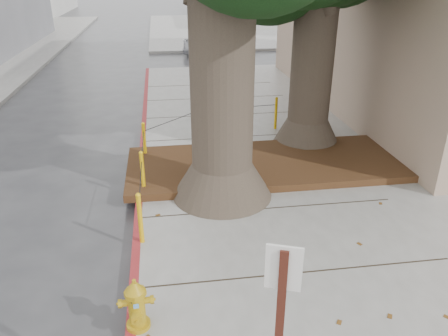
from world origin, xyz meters
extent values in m
plane|color=#28282B|center=(0.00, 0.00, 0.00)|extent=(140.00, 140.00, 0.00)
cube|color=slate|center=(6.00, 30.00, 0.07)|extent=(16.00, 20.00, 0.15)
cube|color=maroon|center=(-2.00, 2.50, 0.07)|extent=(0.14, 26.00, 0.16)
cube|color=black|center=(0.90, 3.90, 0.23)|extent=(6.40, 2.60, 0.16)
cone|color=#4C3F33|center=(-0.30, 2.70, 0.50)|extent=(2.04, 2.04, 0.70)
cylinder|color=#4C3F33|center=(-0.30, 2.70, 2.53)|extent=(1.20, 1.20, 4.22)
cone|color=#4C3F33|center=(2.30, 5.20, 0.50)|extent=(1.77, 1.77, 0.70)
cylinder|color=#4C3F33|center=(2.30, 5.20, 2.32)|extent=(1.04, 1.04, 3.84)
cylinder|color=#D6A10B|center=(-1.90, 1.20, 0.60)|extent=(0.08, 0.08, 0.90)
sphere|color=#D6A10B|center=(-1.90, 1.20, 1.05)|extent=(0.09, 0.09, 0.09)
cylinder|color=#D6A10B|center=(-1.90, 3.00, 0.60)|extent=(0.08, 0.08, 0.90)
sphere|color=#D6A10B|center=(-1.90, 3.00, 1.05)|extent=(0.09, 0.09, 0.09)
cylinder|color=#D6A10B|center=(-1.90, 4.80, 0.60)|extent=(0.08, 0.08, 0.90)
sphere|color=#D6A10B|center=(-1.90, 4.80, 1.05)|extent=(0.09, 0.09, 0.09)
cylinder|color=#D6A10B|center=(-0.40, 6.30, 0.60)|extent=(0.08, 0.08, 0.90)
sphere|color=#D6A10B|center=(-0.40, 6.30, 1.05)|extent=(0.09, 0.09, 0.09)
cylinder|color=#D6A10B|center=(1.80, 6.50, 0.60)|extent=(0.08, 0.08, 0.90)
sphere|color=#D6A10B|center=(1.80, 6.50, 1.05)|extent=(0.09, 0.09, 0.09)
cylinder|color=black|center=(-1.90, 2.10, 0.87)|extent=(0.02, 1.80, 0.02)
cylinder|color=black|center=(-1.90, 3.90, 0.87)|extent=(0.02, 1.80, 0.02)
cylinder|color=black|center=(-1.15, 5.55, 0.87)|extent=(1.51, 1.51, 0.02)
cylinder|color=black|center=(0.70, 6.40, 0.87)|extent=(2.20, 0.22, 0.02)
cylinder|color=#B48D12|center=(-1.90, -0.76, 0.18)|extent=(0.33, 0.33, 0.06)
cylinder|color=#B48D12|center=(-1.90, -0.76, 0.44)|extent=(0.22, 0.22, 0.49)
cylinder|color=#B48D12|center=(-1.90, -0.76, 0.70)|extent=(0.30, 0.30, 0.07)
cone|color=#B48D12|center=(-1.90, -0.76, 0.79)|extent=(0.28, 0.28, 0.14)
cylinder|color=#B48D12|center=(-1.90, -0.76, 0.88)|extent=(0.06, 0.06, 0.05)
cylinder|color=#B48D12|center=(-2.03, -0.76, 0.56)|extent=(0.14, 0.09, 0.09)
cylinder|color=#B48D12|center=(-1.77, -0.75, 0.56)|extent=(0.14, 0.09, 0.09)
cylinder|color=#B48D12|center=(-1.89, -0.88, 0.44)|extent=(0.13, 0.14, 0.13)
cube|color=#5999D8|center=(-1.90, -0.87, 0.58)|extent=(0.07, 0.01, 0.07)
cube|color=silver|center=(-0.66, -2.86, 2.56)|extent=(0.25, 0.11, 0.36)
imported|color=#B9B8BE|center=(1.65, 19.06, 0.61)|extent=(3.70, 1.80, 1.21)
imported|color=maroon|center=(11.80, 19.96, 0.60)|extent=(3.75, 1.62, 1.20)
camera|label=1|loc=(-1.42, -5.20, 4.43)|focal=35.00mm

